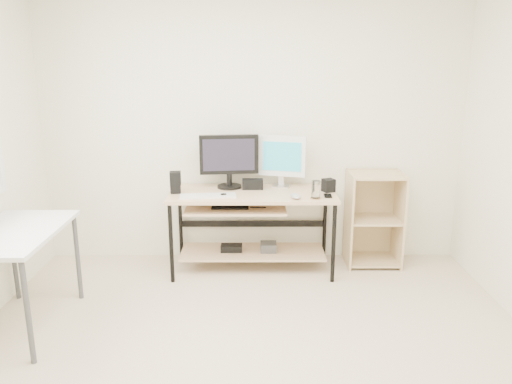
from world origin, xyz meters
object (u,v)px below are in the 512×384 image
at_px(black_monitor, 229,158).
at_px(audio_controller, 175,184).
at_px(desk, 250,214).
at_px(side_table, 14,241).
at_px(shelf_unit, 373,218).
at_px(white_imac, 282,158).

bearing_deg(black_monitor, audio_controller, -166.14).
bearing_deg(desk, side_table, -147.35).
bearing_deg(shelf_unit, desk, -172.23).
height_order(shelf_unit, audio_controller, audio_controller).
xyz_separation_m(shelf_unit, audio_controller, (-1.85, -0.18, 0.38)).
distance_m(shelf_unit, white_imac, 1.05).
bearing_deg(audio_controller, side_table, -134.02).
height_order(side_table, black_monitor, black_monitor).
height_order(side_table, shelf_unit, shelf_unit).
distance_m(desk, shelf_unit, 1.19).
height_order(desk, shelf_unit, shelf_unit).
xyz_separation_m(shelf_unit, black_monitor, (-1.37, -0.00, 0.58)).
bearing_deg(black_monitor, shelf_unit, -6.27).
relative_size(side_table, white_imac, 2.07).
relative_size(shelf_unit, white_imac, 1.86).
bearing_deg(white_imac, side_table, -132.43).
bearing_deg(audio_controller, white_imac, 11.98).
relative_size(side_table, black_monitor, 1.83).
height_order(desk, black_monitor, black_monitor).
xyz_separation_m(desk, black_monitor, (-0.19, 0.16, 0.50)).
relative_size(side_table, shelf_unit, 1.11).
height_order(side_table, white_imac, white_imac).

